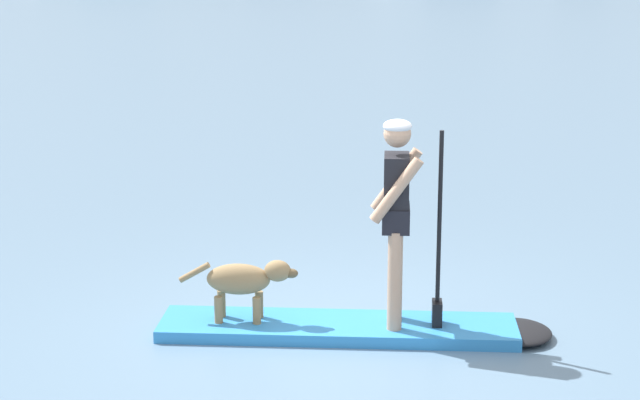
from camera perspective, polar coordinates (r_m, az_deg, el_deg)
name	(u,v)px	position (r m, az deg, el deg)	size (l,w,h in m)	color
ground_plane	(338,333)	(9.01, 0.95, -7.07)	(400.00, 400.00, 0.00)	slate
paddleboard	(365,328)	(8.98, 2.40, -6.80)	(3.30, 1.32, 0.10)	#338CD8
person_paddler	(398,208)	(8.67, 4.15, -0.42)	(0.65, 0.55, 1.70)	tan
dog	(245,281)	(8.93, -4.01, -4.27)	(0.98, 0.33, 0.52)	#997A51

